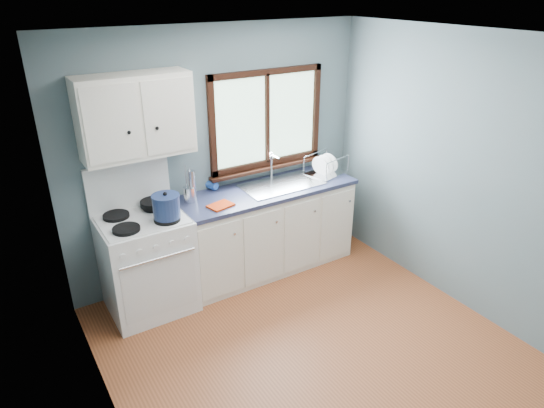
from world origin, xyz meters
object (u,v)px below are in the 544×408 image
gas_range (147,261)px  base_cabinets (267,233)px  thermos (192,186)px  sink (281,190)px  skillet (154,203)px  utensil_crock (190,194)px  dish_rack (325,169)px  stockpot (166,206)px

gas_range → base_cabinets: bearing=0.8°
thermos → sink: bearing=-6.4°
base_cabinets → skillet: 1.28m
gas_range → utensil_crock: size_ratio=3.60×
thermos → dish_rack: thermos is taller
base_cabinets → skillet: (-1.14, 0.12, 0.57)m
stockpot → thermos: size_ratio=0.87×
thermos → dish_rack: (1.52, -0.09, -0.10)m
skillet → stockpot: size_ratio=1.33×
gas_range → sink: bearing=0.7°
gas_range → base_cabinets: (1.31, 0.02, -0.08)m
sink → stockpot: 1.33m
base_cabinets → sink: size_ratio=2.20×
gas_range → stockpot: size_ratio=5.02×
gas_range → dish_rack: (2.06, 0.03, 0.48)m
base_cabinets → dish_rack: bearing=0.9°
gas_range → thermos: bearing=12.8°
stockpot → dish_rack: bearing=5.6°
dish_rack → thermos: bearing=161.0°
utensil_crock → skillet: bearing=178.1°
skillet → base_cabinets: bearing=-6.2°
skillet → stockpot: bearing=-87.0°
base_cabinets → stockpot: bearing=-171.3°
utensil_crock → dish_rack: size_ratio=0.77×
utensil_crock → dish_rack: (1.54, -0.10, -0.02)m
base_cabinets → sink: sink is taller
skillet → dish_rack: dish_rack is taller
skillet → dish_rack: (1.89, -0.11, -0.01)m
thermos → base_cabinets: bearing=-7.9°
utensil_crock → thermos: 0.08m
utensil_crock → gas_range: bearing=-165.9°
sink → utensil_crock: (-0.97, 0.11, 0.14)m
skillet → utensil_crock: utensil_crock is taller
gas_range → skillet: (0.17, 0.14, 0.49)m
base_cabinets → thermos: (-0.76, 0.10, 0.67)m
utensil_crock → stockpot: bearing=-139.8°
base_cabinets → sink: 0.48m
skillet → stockpot: (0.02, -0.29, 0.08)m
base_cabinets → dish_rack: (0.76, 0.01, 0.57)m
sink → dish_rack: 0.59m
dish_rack → skillet: bearing=161.2°
base_cabinets → stockpot: 1.31m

